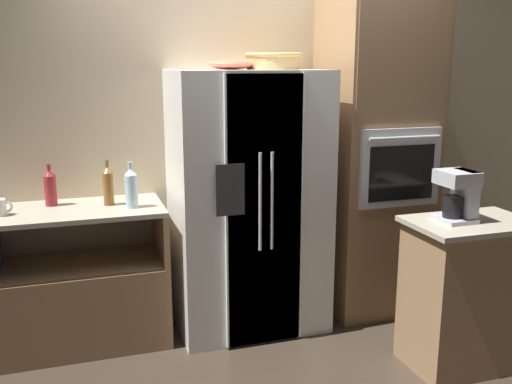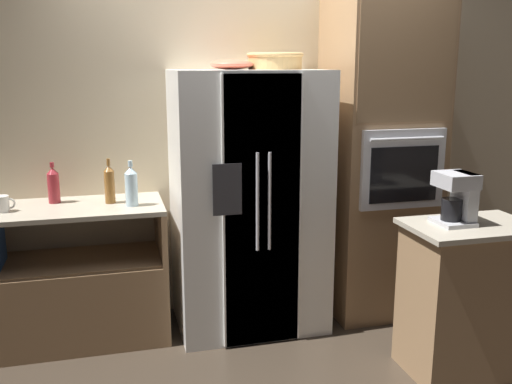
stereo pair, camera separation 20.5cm
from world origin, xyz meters
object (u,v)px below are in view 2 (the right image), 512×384
object	(u,v)px
wicker_basket	(275,60)
bottle_short	(110,184)
wall_oven	(380,157)
refrigerator	(249,202)
mug	(2,204)
fruit_bowl	(232,64)
bottle_wide	(131,186)
bottle_tall	(53,185)
coffee_maker	(458,196)

from	to	relation	value
wicker_basket	bottle_short	xyz separation A→B (m)	(-1.11, -0.00, -0.78)
wall_oven	refrigerator	bearing A→B (deg)	-178.38
wicker_basket	bottle_short	distance (m)	1.36
refrigerator	mug	bearing A→B (deg)	179.06
refrigerator	wicker_basket	bearing A→B (deg)	24.77
wicker_basket	mug	xyz separation A→B (m)	(-1.75, -0.07, -0.86)
fruit_bowl	bottle_wide	world-z (taller)	fruit_bowl
wicker_basket	mug	size ratio (longest dim) A/B	3.05
mug	bottle_tall	bearing A→B (deg)	29.68
fruit_bowl	bottle_wide	bearing A→B (deg)	-172.57
wall_oven	bottle_short	xyz separation A→B (m)	(-1.87, 0.06, -0.11)
bottle_short	mug	xyz separation A→B (m)	(-0.64, -0.07, -0.08)
wicker_basket	bottle_tall	size ratio (longest dim) A/B	1.41
wicker_basket	fruit_bowl	distance (m)	0.30
wicker_basket	coffee_maker	size ratio (longest dim) A/B	1.28
refrigerator	bottle_short	bearing A→B (deg)	174.17
fruit_bowl	bottle_short	bearing A→B (deg)	178.35
wall_oven	bottle_wide	distance (m)	1.74
wall_oven	bottle_short	distance (m)	1.88
wall_oven	bottle_tall	bearing A→B (deg)	175.83
wall_oven	mug	xyz separation A→B (m)	(-2.51, -0.00, -0.18)
refrigerator	wicker_basket	xyz separation A→B (m)	(0.21, 0.09, 0.93)
bottle_short	mug	distance (m)	0.65
refrigerator	coffee_maker	world-z (taller)	refrigerator
fruit_bowl	bottle_short	xyz separation A→B (m)	(-0.81, 0.02, -0.75)
wall_oven	fruit_bowl	world-z (taller)	wall_oven
wall_oven	bottle_wide	size ratio (longest dim) A/B	7.81
fruit_bowl	bottle_short	world-z (taller)	fruit_bowl
refrigerator	coffee_maker	distance (m)	1.35
refrigerator	wall_oven	distance (m)	1.00
fruit_bowl	coffee_maker	world-z (taller)	fruit_bowl
fruit_bowl	coffee_maker	size ratio (longest dim) A/B	0.96
bottle_short	mug	bearing A→B (deg)	-174.01
wall_oven	wicker_basket	xyz separation A→B (m)	(-0.76, 0.07, 0.67)
bottle_wide	wall_oven	bearing A→B (deg)	1.54
bottle_tall	bottle_short	xyz separation A→B (m)	(0.35, -0.10, 0.01)
wicker_basket	mug	distance (m)	1.95
bottle_tall	refrigerator	bearing A→B (deg)	-8.59
fruit_bowl	coffee_maker	bearing A→B (deg)	-42.11
wicker_basket	bottle_wide	size ratio (longest dim) A/B	1.30
wall_oven	coffee_maker	world-z (taller)	wall_oven
bottle_short	coffee_maker	bearing A→B (deg)	-27.87
wall_oven	fruit_bowl	size ratio (longest dim) A/B	8.02
fruit_bowl	mug	distance (m)	1.67
bottle_tall	bottle_short	size ratio (longest dim) A/B	0.91
bottle_wide	bottle_tall	bearing A→B (deg)	156.67
bottle_wide	fruit_bowl	bearing A→B (deg)	7.43
bottle_wide	coffee_maker	xyz separation A→B (m)	(1.75, -0.89, 0.03)
wall_oven	wicker_basket	distance (m)	1.02
refrigerator	wall_oven	bearing A→B (deg)	1.62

